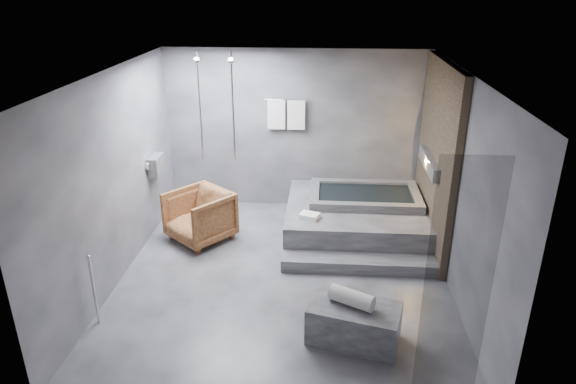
{
  "coord_description": "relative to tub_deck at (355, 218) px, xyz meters",
  "views": [
    {
      "loc": [
        0.52,
        -6.15,
        3.86
      ],
      "look_at": [
        0.04,
        0.3,
        1.16
      ],
      "focal_mm": 32.0,
      "sensor_mm": 36.0,
      "label": 1
    }
  ],
  "objects": [
    {
      "name": "deck_towel",
      "position": [
        -0.73,
        -0.58,
        0.29
      ],
      "size": [
        0.34,
        0.29,
        0.08
      ],
      "primitive_type": "cube",
      "rotation": [
        0.0,
        0.0,
        -0.35
      ],
      "color": "white",
      "rests_on": "tub_deck"
    },
    {
      "name": "concrete_bench",
      "position": [
        -0.14,
        -2.75,
        -0.02
      ],
      "size": [
        1.12,
        0.8,
        0.46
      ],
      "primitive_type": "cube",
      "rotation": [
        0.0,
        0.0,
        -0.26
      ],
      "color": "#38383B",
      "rests_on": "ground"
    },
    {
      "name": "rolled_towel",
      "position": [
        -0.18,
        -2.72,
        0.3
      ],
      "size": [
        0.54,
        0.41,
        0.19
      ],
      "primitive_type": "cylinder",
      "rotation": [
        0.0,
        1.57,
        -0.49
      ],
      "color": "white",
      "rests_on": "concrete_bench"
    },
    {
      "name": "tub_step",
      "position": [
        0.0,
        -1.18,
        -0.16
      ],
      "size": [
        2.2,
        0.36,
        0.18
      ],
      "primitive_type": "cube",
      "color": "#38383B",
      "rests_on": "ground"
    },
    {
      "name": "room",
      "position": [
        -0.65,
        -1.21,
        1.48
      ],
      "size": [
        5.0,
        5.04,
        2.82
      ],
      "color": "#323235",
      "rests_on": "ground"
    },
    {
      "name": "tub_deck",
      "position": [
        0.0,
        0.0,
        0.0
      ],
      "size": [
        2.2,
        2.0,
        0.5
      ],
      "primitive_type": "cube",
      "color": "#38383B",
      "rests_on": "ground"
    },
    {
      "name": "driftwood_chair",
      "position": [
        -2.46,
        -0.43,
        0.15
      ],
      "size": [
        1.23,
        1.23,
        0.81
      ],
      "primitive_type": "imported",
      "rotation": [
        0.0,
        0.0,
        -0.69
      ],
      "color": "#4B2712",
      "rests_on": "ground"
    }
  ]
}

